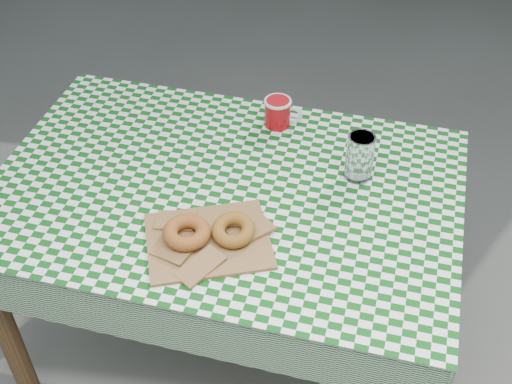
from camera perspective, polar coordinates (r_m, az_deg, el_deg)
ground at (r=2.28m, az=-5.56°, el=-14.14°), size 60.00×60.00×0.00m
table at (r=1.98m, az=-2.39°, el=-7.89°), size 1.27×0.94×0.75m
tablecloth at (r=1.71m, az=-2.75°, el=0.32°), size 1.29×0.96×0.01m
paper_bag at (r=1.56m, az=-4.12°, el=-4.13°), size 0.34×0.30×0.02m
bagel_front at (r=1.55m, az=-5.97°, el=-3.46°), size 0.12×0.12×0.04m
bagel_back at (r=1.55m, az=-1.96°, el=-3.27°), size 0.13×0.13×0.03m
coffee_mug at (r=1.89m, az=1.86°, el=6.83°), size 0.16×0.16×0.08m
drinking_glass at (r=1.71m, az=8.88°, el=2.99°), size 0.09×0.09×0.13m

